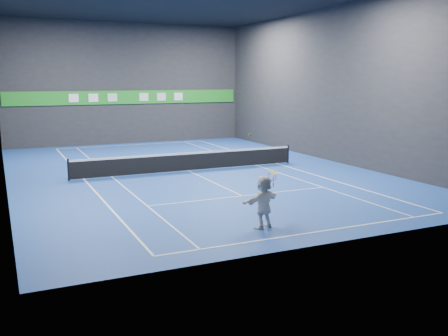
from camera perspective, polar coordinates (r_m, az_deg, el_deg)
name	(u,v)px	position (r m, az deg, el deg)	size (l,w,h in m)	color
ground	(189,171)	(26.79, -4.05, -0.33)	(26.00, 26.00, 0.00)	#1B4198
wall_back	(127,84)	(38.80, -10.98, 9.42)	(18.00, 0.10, 9.00)	#252628
wall_front	(346,91)	(14.88, 13.79, 8.49)	(18.00, 0.10, 9.00)	#252628
wall_right	(330,85)	(30.67, 12.01, 9.25)	(0.10, 26.00, 9.00)	#252628
baseline_near	(318,232)	(16.49, 10.73, -7.15)	(10.98, 0.08, 0.01)	white
baseline_far	(133,145)	(38.03, -10.35, 2.63)	(10.98, 0.08, 0.01)	white
sideline_doubles_left	(84,179)	(25.43, -15.71, -1.25)	(0.08, 23.78, 0.01)	white
sideline_doubles_right	(277,164)	(29.13, 6.12, 0.49)	(0.08, 23.78, 0.01)	white
sideline_singles_left	(112,177)	(25.67, -12.67, -1.01)	(0.06, 23.78, 0.01)	white
sideline_singles_right	(256,165)	(28.46, 3.72, 0.30)	(0.06, 23.78, 0.01)	white
service_line_near	(242,196)	(21.04, 2.09, -3.20)	(8.23, 0.06, 0.01)	white
service_line_far	(154,155)	(32.78, -7.98, 1.52)	(8.23, 0.06, 0.01)	white
center_service_line	(189,171)	(26.79, -4.05, -0.33)	(0.06, 12.80, 0.01)	white
player	(263,202)	(16.45, 4.54, -3.87)	(1.63, 0.52, 1.76)	silver
tennis_ball	(249,135)	(16.03, 2.91, 3.83)	(0.07, 0.07, 0.07)	#C8F428
tennis_net	(189,161)	(26.70, -4.06, 0.81)	(12.50, 0.10, 1.07)	black
sponsor_banner	(128,97)	(38.76, -10.90, 7.94)	(17.64, 0.11, 1.00)	#1F9124
tennis_racket	(272,177)	(16.49, 5.54, -1.08)	(0.43, 0.33, 0.62)	red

